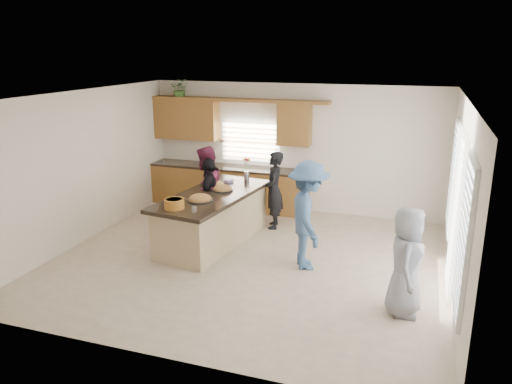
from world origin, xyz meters
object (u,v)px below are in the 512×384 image
(island, at_px, (213,219))
(salad_bowl, at_px, (174,203))
(woman_left_back, at_px, (274,190))
(woman_right_front, at_px, (406,262))
(woman_left_front, at_px, (210,196))
(woman_right_back, at_px, (308,215))
(woman_left_mid, at_px, (206,190))

(island, bearing_deg, salad_bowl, -96.60)
(woman_left_back, bearing_deg, woman_right_front, 29.56)
(island, distance_m, woman_left_back, 1.46)
(salad_bowl, distance_m, woman_left_front, 1.46)
(woman_right_front, bearing_deg, island, 67.10)
(island, bearing_deg, woman_left_front, 126.47)
(island, distance_m, woman_left_front, 0.58)
(woman_right_back, bearing_deg, island, 53.46)
(salad_bowl, xyz_separation_m, woman_left_front, (0.01, 1.43, -0.29))
(island, relative_size, woman_right_back, 1.57)
(woman_left_front, xyz_separation_m, woman_right_front, (3.74, -2.00, 0.01))
(woman_left_front, distance_m, woman_right_back, 2.35)
(woman_left_mid, bearing_deg, woman_right_back, 58.06)
(woman_left_back, distance_m, woman_right_front, 3.80)
(woman_left_back, relative_size, woman_left_mid, 0.92)
(salad_bowl, relative_size, woman_left_mid, 0.19)
(woman_right_back, bearing_deg, woman_right_front, -145.10)
(woman_left_front, bearing_deg, woman_left_back, 114.59)
(island, relative_size, woman_left_front, 1.87)
(woman_left_mid, distance_m, woman_right_front, 4.39)
(woman_right_front, bearing_deg, woman_left_mid, 62.94)
(salad_bowl, height_order, woman_right_back, woman_right_back)
(salad_bowl, bearing_deg, woman_left_mid, 94.02)
(island, distance_m, woman_right_front, 3.85)
(salad_bowl, bearing_deg, island, 75.89)
(woman_left_front, bearing_deg, salad_bowl, -9.57)
(woman_left_back, distance_m, woman_left_front, 1.29)
(salad_bowl, distance_m, woman_left_mid, 1.53)
(salad_bowl, distance_m, woman_left_back, 2.42)
(woman_right_back, distance_m, woman_right_front, 1.92)
(woman_left_mid, bearing_deg, woman_left_front, 48.97)
(woman_left_back, bearing_deg, woman_left_mid, -76.99)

